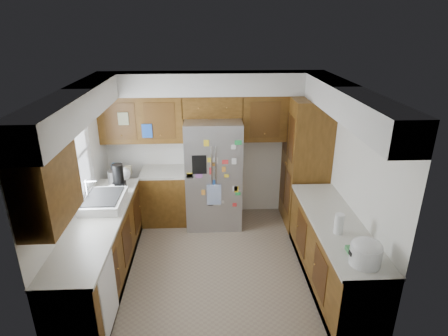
{
  "coord_description": "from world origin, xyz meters",
  "views": [
    {
      "loc": [
        -0.1,
        -4.48,
        3.26
      ],
      "look_at": [
        0.13,
        0.35,
        1.33
      ],
      "focal_mm": 30.0,
      "sensor_mm": 36.0,
      "label": 1
    }
  ],
  "objects_px": {
    "fridge": "(213,173)",
    "rice_cooker": "(366,251)",
    "paper_towel": "(339,224)",
    "pantry": "(305,163)"
  },
  "relations": [
    {
      "from": "fridge",
      "to": "rice_cooker",
      "type": "xyz_separation_m",
      "value": [
        1.5,
        -2.54,
        0.17
      ]
    },
    {
      "from": "fridge",
      "to": "paper_towel",
      "type": "height_order",
      "value": "fridge"
    },
    {
      "from": "pantry",
      "to": "fridge",
      "type": "bearing_deg",
      "value": 177.94
    },
    {
      "from": "rice_cooker",
      "to": "paper_towel",
      "type": "xyz_separation_m",
      "value": [
        -0.08,
        0.59,
        -0.02
      ]
    },
    {
      "from": "paper_towel",
      "to": "fridge",
      "type": "bearing_deg",
      "value": 126.16
    },
    {
      "from": "rice_cooker",
      "to": "paper_towel",
      "type": "distance_m",
      "value": 0.6
    },
    {
      "from": "paper_towel",
      "to": "pantry",
      "type": "bearing_deg",
      "value": 87.7
    },
    {
      "from": "fridge",
      "to": "paper_towel",
      "type": "xyz_separation_m",
      "value": [
        1.42,
        -1.95,
        0.14
      ]
    },
    {
      "from": "pantry",
      "to": "fridge",
      "type": "height_order",
      "value": "pantry"
    },
    {
      "from": "paper_towel",
      "to": "rice_cooker",
      "type": "bearing_deg",
      "value": -82.75
    }
  ]
}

